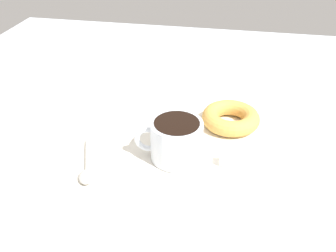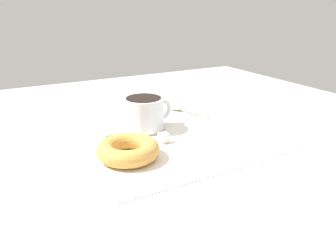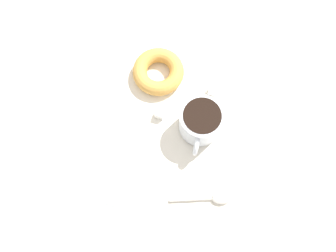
# 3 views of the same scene
# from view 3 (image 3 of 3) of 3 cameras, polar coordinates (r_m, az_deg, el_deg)

# --- Properties ---
(ground_plane) EXTENTS (1.20, 1.20, 0.02)m
(ground_plane) POSITION_cam_3_polar(r_m,az_deg,el_deg) (0.77, -1.12, -0.53)
(ground_plane) COLOR #B2BCC6
(napkin) EXTENTS (0.36, 0.36, 0.00)m
(napkin) POSITION_cam_3_polar(r_m,az_deg,el_deg) (0.76, 0.00, -0.49)
(napkin) COLOR white
(napkin) RESTS_ON ground_plane
(coffee_cup) EXTENTS (0.08, 0.11, 0.07)m
(coffee_cup) POSITION_cam_3_polar(r_m,az_deg,el_deg) (0.73, 5.01, 0.65)
(coffee_cup) COLOR silver
(coffee_cup) RESTS_ON napkin
(donut) EXTENTS (0.11, 0.11, 0.03)m
(donut) POSITION_cam_3_polar(r_m,az_deg,el_deg) (0.79, -1.48, 8.29)
(donut) COLOR gold
(donut) RESTS_ON napkin
(spoon) EXTENTS (0.11, 0.06, 0.01)m
(spoon) POSITION_cam_3_polar(r_m,az_deg,el_deg) (0.73, 6.98, -10.94)
(spoon) COLOR #B7B2A8
(spoon) RESTS_ON napkin
(sugar_cube) EXTENTS (0.02, 0.02, 0.02)m
(sugar_cube) POSITION_cam_3_polar(r_m,az_deg,el_deg) (0.76, -1.23, 1.86)
(sugar_cube) COLOR white
(sugar_cube) RESTS_ON napkin
(sugar_cube_extra) EXTENTS (0.02, 0.02, 0.02)m
(sugar_cube_extra) POSITION_cam_3_polar(r_m,az_deg,el_deg) (0.78, 6.82, 5.35)
(sugar_cube_extra) COLOR white
(sugar_cube_extra) RESTS_ON napkin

